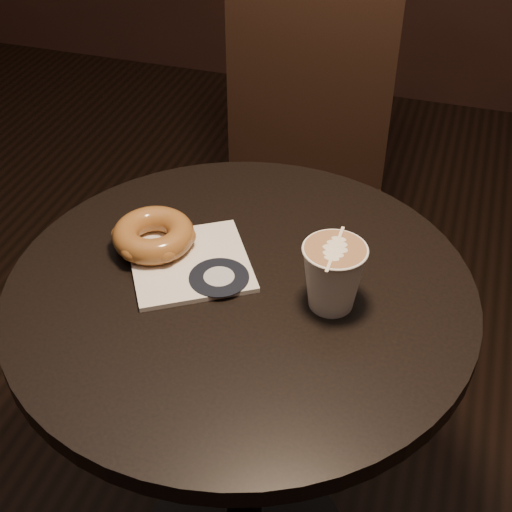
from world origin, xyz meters
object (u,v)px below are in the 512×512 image
object	(u,v)px
cafe_table	(242,375)
latte_cup	(333,277)
chair	(301,163)
doughnut	(153,235)
pastry_bag	(190,263)

from	to	relation	value
cafe_table	latte_cup	distance (m)	0.29
chair	latte_cup	bearing A→B (deg)	-77.54
doughnut	latte_cup	xyz separation A→B (m)	(0.29, -0.04, 0.02)
chair	doughnut	distance (m)	0.68
pastry_bag	doughnut	world-z (taller)	doughnut
cafe_table	latte_cup	size ratio (longest dim) A/B	7.42
pastry_bag	latte_cup	size ratio (longest dim) A/B	1.74
doughnut	pastry_bag	bearing A→B (deg)	-16.03
chair	latte_cup	world-z (taller)	chair
chair	cafe_table	bearing A→B (deg)	-88.55
chair	pastry_bag	bearing A→B (deg)	-95.99
chair	latte_cup	size ratio (longest dim) A/B	9.78
latte_cup	cafe_table	bearing A→B (deg)	179.81
doughnut	latte_cup	distance (m)	0.30
pastry_bag	doughnut	xyz separation A→B (m)	(-0.07, 0.02, 0.02)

